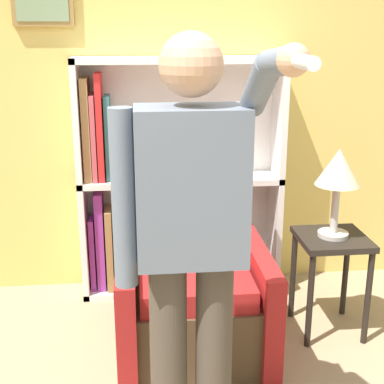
# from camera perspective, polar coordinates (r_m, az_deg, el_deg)

# --- Properties ---
(wall_back) EXTENTS (8.00, 0.11, 2.80)m
(wall_back) POSITION_cam_1_polar(r_m,az_deg,el_deg) (3.66, -2.64, 11.13)
(wall_back) COLOR #E0C160
(wall_back) RESTS_ON ground_plane
(bookcase) EXTENTS (1.36, 0.28, 1.61)m
(bookcase) POSITION_cam_1_polar(r_m,az_deg,el_deg) (3.62, -3.54, 1.02)
(bookcase) COLOR white
(bookcase) RESTS_ON ground_plane
(armchair) EXTENTS (0.83, 0.89, 1.19)m
(armchair) POSITION_cam_1_polar(r_m,az_deg,el_deg) (3.13, -0.09, -9.88)
(armchair) COLOR #4C3823
(armchair) RESTS_ON ground_plane
(person_standing) EXTENTS (0.56, 0.78, 1.77)m
(person_standing) POSITION_cam_1_polar(r_m,az_deg,el_deg) (2.03, -0.12, -4.83)
(person_standing) COLOR #473D33
(person_standing) RESTS_ON ground_plane
(side_table) EXTENTS (0.40, 0.40, 0.61)m
(side_table) POSITION_cam_1_polar(r_m,az_deg,el_deg) (3.29, 14.63, -6.57)
(side_table) COLOR black
(side_table) RESTS_ON ground_plane
(table_lamp) EXTENTS (0.25, 0.25, 0.52)m
(table_lamp) POSITION_cam_1_polar(r_m,az_deg,el_deg) (3.13, 15.31, 2.03)
(table_lamp) COLOR #B7B2A8
(table_lamp) RESTS_ON side_table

